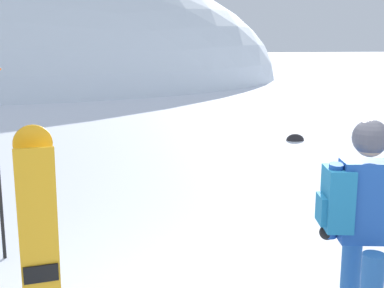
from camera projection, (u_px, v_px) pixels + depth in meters
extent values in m
ellipsoid|color=white|center=(11.00, 79.00, 34.08)|extent=(36.44, 32.80, 16.07)
cylinder|color=#235699|center=(350.00, 278.00, 3.86)|extent=(0.15, 0.15, 0.82)
cube|color=#1E4C9E|center=(366.00, 201.00, 3.49)|extent=(0.41, 0.33, 0.58)
cylinder|color=#1E4C9E|center=(333.00, 201.00, 3.50)|extent=(0.16, 0.20, 0.57)
sphere|color=black|center=(327.00, 232.00, 3.59)|extent=(0.11, 0.11, 0.11)
cube|color=teal|center=(337.00, 198.00, 3.50)|extent=(0.27, 0.33, 0.44)
cube|color=teal|center=(323.00, 209.00, 3.51)|extent=(0.13, 0.21, 0.20)
sphere|color=tan|center=(370.00, 142.00, 3.41)|extent=(0.21, 0.21, 0.21)
sphere|color=#4C4C56|center=(370.00, 138.00, 3.41)|extent=(0.25, 0.25, 0.25)
cube|color=orange|center=(39.00, 246.00, 3.67)|extent=(0.28, 0.19, 1.51)
cylinder|color=orange|center=(33.00, 144.00, 3.60)|extent=(0.28, 0.05, 0.28)
cube|color=black|center=(37.00, 216.00, 3.66)|extent=(0.25, 0.08, 0.15)
cube|color=black|center=(41.00, 272.00, 3.74)|extent=(0.25, 0.08, 0.15)
ellipsoid|color=#282628|center=(295.00, 140.00, 11.83)|extent=(0.43, 0.37, 0.30)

